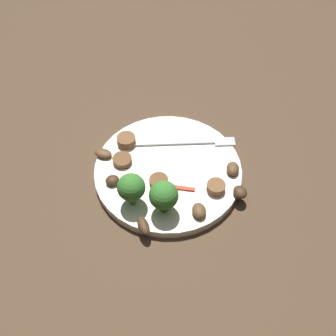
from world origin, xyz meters
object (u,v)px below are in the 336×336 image
Objects in this scene: fork at (191,143)px; mushroom_3 at (103,153)px; broccoli_floret_0 at (164,196)px; sausage_slice_1 at (126,140)px; sausage_slice_3 at (122,160)px; mushroom_2 at (233,169)px; mushroom_5 at (199,211)px; sausage_slice_0 at (216,187)px; mushroom_1 at (240,192)px; mushroom_0 at (113,181)px; sausage_slice_2 at (159,182)px; mushroom_4 at (143,226)px; plate at (168,171)px; pepper_strip_0 at (183,188)px; broccoli_floret_1 at (131,188)px.

fork is 0.15m from mushroom_3.
sausage_slice_1 is (-0.02, 0.15, -0.03)m from broccoli_floret_0.
fork is 0.12m from sausage_slice_3.
mushroom_5 is (-0.08, -0.06, 0.00)m from mushroom_2.
broccoli_floret_0 is 1.90× the size of sausage_slice_1.
broccoli_floret_0 is 0.14m from mushroom_2.
fork is 0.10m from sausage_slice_0.
mushroom_1 reaches higher than mushroom_3.
mushroom_0 reaches higher than mushroom_3.
sausage_slice_2 reaches higher than mushroom_4.
mushroom_1 is (0.09, -0.09, 0.01)m from plate.
sausage_slice_1 is 0.82× the size of pepper_strip_0.
sausage_slice_2 reaches higher than mushroom_0.
broccoli_floret_0 is at bearing -65.03° from mushroom_3.
pepper_strip_0 is (0.08, -0.00, -0.04)m from broccoli_floret_1.
mushroom_5 is at bearing -171.10° from mushroom_1.
mushroom_1 reaches higher than plate.
sausage_slice_1 reaches higher than sausage_slice_0.
fork is at bearing 91.38° from sausage_slice_0.
mushroom_5 is (0.02, -0.10, 0.02)m from plate.
broccoli_floret_0 reaches higher than fork.
mushroom_4 is (-0.04, -0.02, -0.03)m from broccoli_floret_0.
sausage_slice_1 is at bearing 130.99° from mushroom_1.
mushroom_0 and mushroom_1 have the same top height.
broccoli_floret_1 is at bearing -147.61° from plate.
mushroom_5 is 0.71× the size of pepper_strip_0.
fork is 6.11× the size of sausage_slice_0.
sausage_slice_3 is (-0.04, 0.06, -0.00)m from sausage_slice_2.
broccoli_floret_0 is 1.01× the size of broccoli_floret_1.
mushroom_2 is 0.21m from mushroom_3.
mushroom_2 is at bearing -37.83° from sausage_slice_1.
fork is (0.05, 0.04, 0.01)m from plate.
sausage_slice_1 is 0.09m from mushroom_0.
sausage_slice_3 is 1.44× the size of mushroom_0.
broccoli_floret_0 is at bearing -49.63° from mushroom_0.
sausage_slice_2 is (0.05, 0.02, -0.03)m from broccoli_floret_1.
sausage_slice_3 is at bearing 151.90° from plate.
mushroom_1 is (0.16, -0.04, -0.03)m from broccoli_floret_1.
fork is at bearing 52.64° from broccoli_floret_0.
fork is at bearing -8.28° from mushroom_3.
broccoli_floret_0 is 0.10m from mushroom_0.
mushroom_0 is 0.69× the size of mushroom_4.
fork is at bearing 105.50° from mushroom_1.
mushroom_2 is at bearing -5.96° from sausage_slice_2.
plate is 7.65× the size of sausage_slice_3.
plate is at bearing 99.39° from mushroom_5.
sausage_slice_1 is (0.02, 0.12, -0.03)m from broccoli_floret_1.
sausage_slice_3 is at bearing 132.45° from pepper_strip_0.
sausage_slice_3 is at bearing 142.12° from mushroom_1.
plate is at bearing 66.87° from broccoli_floret_0.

